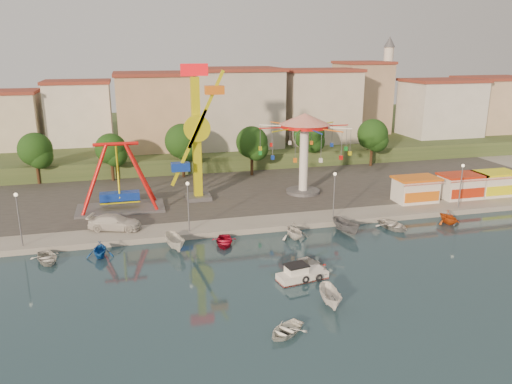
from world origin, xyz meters
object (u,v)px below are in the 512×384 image
object	(u,v)px
wave_swinger	(304,135)
rowboat_a	(313,267)
skiff	(331,297)
cabin_motorboat	(301,275)
van	(115,222)
pirate_ship_ride	(118,178)
kamikaze_tower	(199,136)

from	to	relation	value
wave_swinger	rowboat_a	bearing A→B (deg)	-107.25
wave_swinger	skiff	xyz separation A→B (m)	(-7.60, -27.66, -7.51)
wave_swinger	cabin_motorboat	world-z (taller)	wave_swinger
cabin_motorboat	van	world-z (taller)	van
wave_swinger	rowboat_a	size ratio (longest dim) A/B	2.94
wave_swinger	van	world-z (taller)	wave_swinger
wave_swinger	cabin_motorboat	distance (m)	25.60
pirate_ship_ride	wave_swinger	size ratio (longest dim) A/B	0.86
van	cabin_motorboat	bearing A→B (deg)	-116.75
wave_swinger	rowboat_a	xyz separation A→B (m)	(-6.71, -21.62, -7.79)
skiff	cabin_motorboat	bearing A→B (deg)	105.50
skiff	rowboat_a	bearing A→B (deg)	88.72
wave_swinger	skiff	size ratio (longest dim) A/B	3.27
wave_swinger	skiff	bearing A→B (deg)	-105.37
kamikaze_tower	van	bearing A→B (deg)	-140.25
kamikaze_tower	skiff	world-z (taller)	kamikaze_tower
skiff	van	distance (m)	25.31
cabin_motorboat	skiff	xyz separation A→B (m)	(0.70, -4.74, 0.28)
pirate_ship_ride	rowboat_a	distance (m)	26.38
wave_swinger	van	bearing A→B (deg)	-161.09
wave_swinger	skiff	world-z (taller)	wave_swinger
kamikaze_tower	rowboat_a	world-z (taller)	kamikaze_tower
pirate_ship_ride	skiff	xyz separation A→B (m)	(15.49, -26.33, -3.71)
wave_swinger	cabin_motorboat	size ratio (longest dim) A/B	2.58
wave_swinger	rowboat_a	distance (m)	23.94
cabin_motorboat	skiff	size ratio (longest dim) A/B	1.27
cabin_motorboat	rowboat_a	bearing A→B (deg)	28.98
kamikaze_tower	cabin_motorboat	bearing A→B (deg)	-77.64
cabin_motorboat	skiff	distance (m)	4.80
pirate_ship_ride	cabin_motorboat	distance (m)	26.48
pirate_ship_ride	skiff	world-z (taller)	pirate_ship_ride
cabin_motorboat	rowboat_a	world-z (taller)	cabin_motorboat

